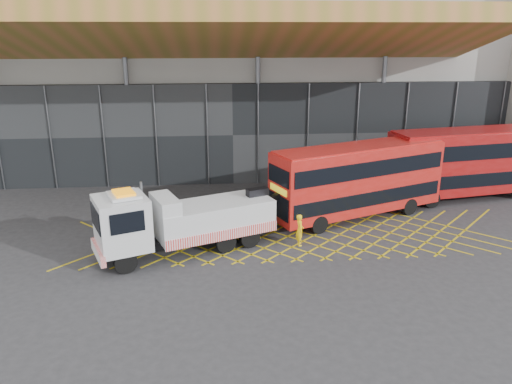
{
  "coord_description": "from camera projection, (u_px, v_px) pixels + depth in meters",
  "views": [
    {
      "loc": [
        0.49,
        -27.69,
        11.9
      ],
      "look_at": [
        3.0,
        1.5,
        2.4
      ],
      "focal_mm": 35.0,
      "sensor_mm": 36.0,
      "label": 1
    }
  ],
  "objects": [
    {
      "name": "construction_building",
      "position": [
        228.0,
        65.0,
        44.69
      ],
      "size": [
        55.0,
        23.97,
        18.0
      ],
      "color": "gray",
      "rests_on": "ground_plane"
    },
    {
      "name": "ground_plane",
      "position": [
        208.0,
        239.0,
        29.87
      ],
      "size": [
        120.0,
        120.0,
        0.0
      ],
      "primitive_type": "plane",
      "color": "#2A2A2D"
    },
    {
      "name": "bus_towed",
      "position": [
        358.0,
        178.0,
        32.6
      ],
      "size": [
        12.14,
        7.06,
        4.89
      ],
      "rotation": [
        0.0,
        0.0,
        0.38
      ],
      "color": "#AD140F",
      "rests_on": "ground_plane"
    },
    {
      "name": "road_markings",
      "position": [
        301.0,
        236.0,
        30.32
      ],
      "size": [
        27.96,
        7.16,
        0.01
      ],
      "color": "gold",
      "rests_on": "ground_plane"
    },
    {
      "name": "worker",
      "position": [
        300.0,
        230.0,
        28.77
      ],
      "size": [
        0.45,
        0.69,
        1.89
      ],
      "primitive_type": "imported",
      "rotation": [
        0.0,
        0.0,
        1.57
      ],
      "color": "yellow",
      "rests_on": "ground_plane"
    },
    {
      "name": "bus_second",
      "position": [
        473.0,
        160.0,
        36.49
      ],
      "size": [
        12.89,
        4.96,
        5.13
      ],
      "rotation": [
        0.0,
        0.0,
        0.17
      ],
      "color": "maroon",
      "rests_on": "ground_plane"
    },
    {
      "name": "recovery_truck",
      "position": [
        181.0,
        220.0,
        27.59
      ],
      "size": [
        11.43,
        6.3,
        4.09
      ],
      "rotation": [
        0.0,
        0.0,
        0.39
      ],
      "color": "black",
      "rests_on": "ground_plane"
    }
  ]
}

